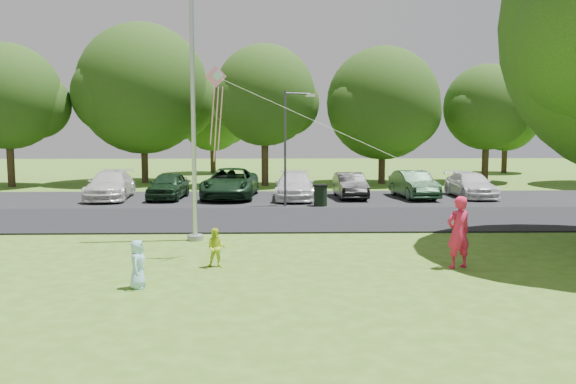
{
  "coord_description": "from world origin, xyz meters",
  "views": [
    {
      "loc": [
        -1.09,
        -12.22,
        3.32
      ],
      "look_at": [
        -0.65,
        4.0,
        1.6
      ],
      "focal_mm": 35.0,
      "sensor_mm": 36.0,
      "label": 1
    }
  ],
  "objects_px": {
    "flagpole": "(193,105)",
    "woman": "(458,232)",
    "trash_can": "(320,196)",
    "kite": "(222,96)",
    "child_blue": "(138,264)",
    "child_yellow": "(216,248)",
    "street_lamp": "(289,138)"
  },
  "relations": [
    {
      "from": "flagpole",
      "to": "woman",
      "type": "relative_size",
      "value": 5.6
    },
    {
      "from": "trash_can",
      "to": "kite",
      "type": "height_order",
      "value": "kite"
    },
    {
      "from": "woman",
      "to": "child_blue",
      "type": "distance_m",
      "value": 7.62
    },
    {
      "from": "flagpole",
      "to": "woman",
      "type": "distance_m",
      "value": 8.57
    },
    {
      "from": "child_yellow",
      "to": "child_blue",
      "type": "relative_size",
      "value": 0.93
    },
    {
      "from": "woman",
      "to": "kite",
      "type": "bearing_deg",
      "value": -31.96
    },
    {
      "from": "child_yellow",
      "to": "kite",
      "type": "relative_size",
      "value": 0.16
    },
    {
      "from": "street_lamp",
      "to": "child_yellow",
      "type": "relative_size",
      "value": 5.27
    },
    {
      "from": "flagpole",
      "to": "street_lamp",
      "type": "xyz_separation_m",
      "value": [
        3.15,
        7.57,
        -1.06
      ]
    },
    {
      "from": "child_yellow",
      "to": "child_blue",
      "type": "xyz_separation_m",
      "value": [
        -1.49,
        -1.84,
        0.03
      ]
    },
    {
      "from": "trash_can",
      "to": "child_yellow",
      "type": "bearing_deg",
      "value": -107.54
    },
    {
      "from": "street_lamp",
      "to": "child_yellow",
      "type": "bearing_deg",
      "value": -121.82
    },
    {
      "from": "trash_can",
      "to": "child_blue",
      "type": "height_order",
      "value": "child_blue"
    },
    {
      "from": "trash_can",
      "to": "woman",
      "type": "relative_size",
      "value": 0.57
    },
    {
      "from": "flagpole",
      "to": "kite",
      "type": "height_order",
      "value": "flagpole"
    },
    {
      "from": "child_blue",
      "to": "child_yellow",
      "type": "bearing_deg",
      "value": -37.84
    },
    {
      "from": "street_lamp",
      "to": "flagpole",
      "type": "bearing_deg",
      "value": -133.5
    },
    {
      "from": "flagpole",
      "to": "child_yellow",
      "type": "relative_size",
      "value": 10.21
    },
    {
      "from": "flagpole",
      "to": "woman",
      "type": "xyz_separation_m",
      "value": [
        6.96,
        -3.79,
        -3.27
      ]
    },
    {
      "from": "flagpole",
      "to": "child_yellow",
      "type": "xyz_separation_m",
      "value": [
        1.01,
        -3.56,
        -3.68
      ]
    },
    {
      "from": "woman",
      "to": "kite",
      "type": "distance_m",
      "value": 6.9
    },
    {
      "from": "woman",
      "to": "child_yellow",
      "type": "relative_size",
      "value": 1.82
    },
    {
      "from": "woman",
      "to": "kite",
      "type": "xyz_separation_m",
      "value": [
        -5.86,
        1.37,
        3.38
      ]
    },
    {
      "from": "trash_can",
      "to": "child_blue",
      "type": "relative_size",
      "value": 0.97
    },
    {
      "from": "trash_can",
      "to": "child_blue",
      "type": "bearing_deg",
      "value": -111.12
    },
    {
      "from": "flagpole",
      "to": "trash_can",
      "type": "xyz_separation_m",
      "value": [
        4.54,
        7.6,
        -3.66
      ]
    },
    {
      "from": "woman",
      "to": "child_blue",
      "type": "bearing_deg",
      "value": -6.54
    },
    {
      "from": "street_lamp",
      "to": "child_yellow",
      "type": "xyz_separation_m",
      "value": [
        -2.14,
        -11.13,
        -2.61
      ]
    },
    {
      "from": "child_blue",
      "to": "kite",
      "type": "relative_size",
      "value": 0.17
    },
    {
      "from": "flagpole",
      "to": "woman",
      "type": "bearing_deg",
      "value": -28.56
    },
    {
      "from": "flagpole",
      "to": "child_yellow",
      "type": "bearing_deg",
      "value": -74.21
    },
    {
      "from": "flagpole",
      "to": "kite",
      "type": "xyz_separation_m",
      "value": [
        1.1,
        -2.41,
        0.1
      ]
    }
  ]
}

